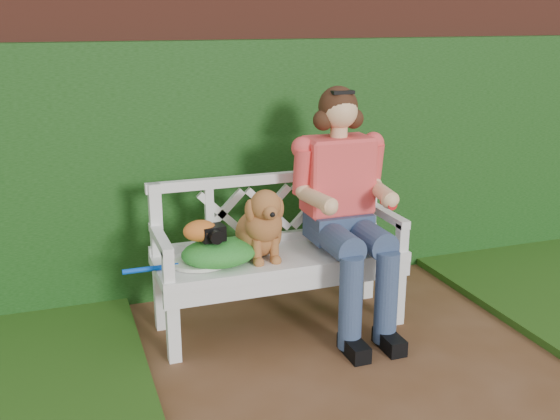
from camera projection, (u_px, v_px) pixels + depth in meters
name	position (u px, v px, depth m)	size (l,w,h in m)	color
ground	(390.00, 401.00, 3.28)	(60.00, 60.00, 0.00)	#533119
brick_wall	(268.00, 125.00, 4.67)	(10.00, 0.30, 2.20)	brown
ivy_hedge	(279.00, 165.00, 4.55)	(10.00, 0.18, 1.70)	#23531D
garden_bench	(280.00, 290.00, 4.01)	(1.58, 0.60, 0.48)	white
seated_woman	(340.00, 208.00, 3.97)	(0.62, 0.82, 1.46)	#CF425D
dog	(260.00, 221.00, 3.82)	(0.29, 0.40, 0.44)	olive
tennis_racket	(196.00, 263.00, 3.74)	(0.64, 0.27, 0.03)	silver
green_bag	(219.00, 252.00, 3.74)	(0.43, 0.34, 0.15)	#1B8030
camera_item	(213.00, 233.00, 3.70)	(0.13, 0.10, 0.09)	black
baseball_glove	(200.00, 231.00, 3.68)	(0.19, 0.14, 0.12)	#C56121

